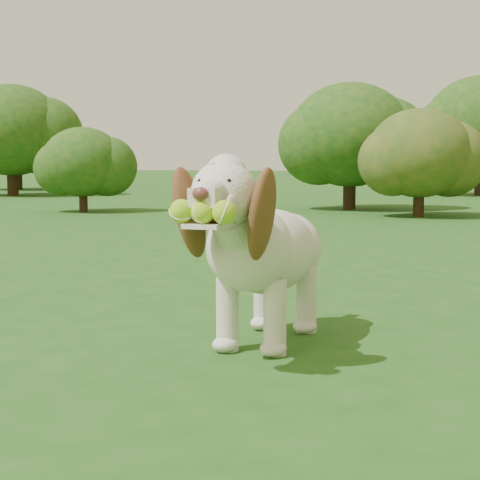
# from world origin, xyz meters

# --- Properties ---
(ground) EXTENTS (80.00, 80.00, 0.00)m
(ground) POSITION_xyz_m (0.00, 0.00, 0.00)
(ground) COLOR #1E4A15
(ground) RESTS_ON ground
(dog) EXTENTS (0.46, 1.14, 0.74)m
(dog) POSITION_xyz_m (0.22, -0.03, 0.40)
(dog) COLOR silver
(dog) RESTS_ON ground
(shrub_a) EXTENTS (1.09, 1.09, 1.13)m
(shrub_a) POSITION_xyz_m (-3.74, 6.90, 0.67)
(shrub_a) COLOR #382314
(shrub_a) RESTS_ON ground
(shrub_b) EXTENTS (1.71, 1.71, 1.77)m
(shrub_b) POSITION_xyz_m (-0.33, 8.26, 1.04)
(shrub_b) COLOR #382314
(shrub_b) RESTS_ON ground
(shrub_c) EXTENTS (1.28, 1.28, 1.33)m
(shrub_c) POSITION_xyz_m (0.65, 7.04, 0.78)
(shrub_c) COLOR #382314
(shrub_c) RESTS_ON ground
(shrub_e) EXTENTS (2.03, 2.03, 2.11)m
(shrub_e) POSITION_xyz_m (-7.00, 10.79, 1.24)
(shrub_e) COLOR #382314
(shrub_e) RESTS_ON ground
(shrub_g) EXTENTS (2.11, 2.11, 2.19)m
(shrub_g) POSITION_xyz_m (-8.34, 13.34, 1.29)
(shrub_g) COLOR #382314
(shrub_g) RESTS_ON ground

